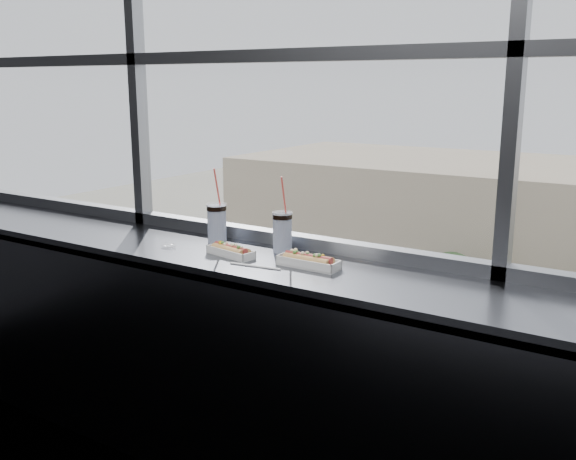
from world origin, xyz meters
The scene contains 14 objects.
wall_back_lower centered at (0.00, 1.50, 0.55)m, with size 6.00×6.00×0.00m, color black.
counter centered at (0.00, 1.23, 1.07)m, with size 6.00×0.55×0.06m, color slate.
counter_fascia centered at (0.00, 0.97, 0.55)m, with size 6.00×0.04×1.04m, color slate.
hotdog_tray_left centered at (-0.14, 1.18, 1.13)m, with size 0.26×0.13×0.06m.
hotdog_tray_right centered at (0.26, 1.22, 1.13)m, with size 0.28×0.09×0.07m.
soda_cup_left centered at (-0.35, 1.34, 1.21)m, with size 0.10×0.10×0.38m.
soda_cup_right centered at (0.02, 1.38, 1.20)m, with size 0.10×0.10×0.36m.
loose_straw centered at (0.06, 1.09, 1.10)m, with size 0.01×0.01×0.24m, color white.
wrapper centered at (-0.48, 1.14, 1.11)m, with size 0.09×0.06×0.02m, color silver.
car_far_a centered at (-10.22, 25.50, -9.83)m, with size 6.64×2.77×2.21m, color #343131.
car_near_b centered at (-8.35, 17.50, -9.81)m, with size 6.81×2.84×2.27m, color black.
car_near_a centered at (-12.96, 17.50, -9.88)m, with size 6.38×2.66×2.13m, color #A0A0A0.
pedestrian_b centered at (-2.77, 30.17, -9.91)m, with size 0.93×0.70×2.09m, color #66605B.
tree_left centered at (-8.13, 29.50, -7.91)m, with size 2.92×2.92×4.56m.
Camera 1 is at (1.61, -1.07, 1.88)m, focal length 40.00 mm.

